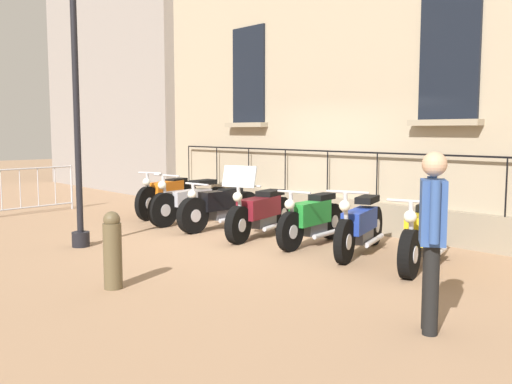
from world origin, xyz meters
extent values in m
plane|color=#9E7A5B|center=(0.00, 0.00, 0.00)|extent=(60.00, 60.00, 0.00)
cube|color=tan|center=(-2.29, 0.00, 3.17)|extent=(0.60, 11.23, 6.35)
cube|color=gray|center=(-1.91, 0.00, 0.29)|extent=(0.20, 11.23, 0.58)
cube|color=black|center=(-1.97, 2.47, 3.11)|extent=(0.06, 1.05, 2.13)
cube|color=gray|center=(-1.89, 2.47, 1.99)|extent=(0.24, 1.25, 0.10)
cube|color=black|center=(-1.97, -2.47, 3.11)|extent=(0.06, 1.05, 2.13)
cube|color=gray|center=(-1.89, -2.47, 1.99)|extent=(0.24, 1.25, 0.10)
cube|color=black|center=(-1.87, 0.00, 1.47)|extent=(0.03, 9.43, 0.03)
cylinder|color=black|center=(-1.87, -4.72, 1.02)|extent=(0.02, 0.02, 0.89)
cylinder|color=black|center=(-1.87, -3.54, 1.02)|extent=(0.02, 0.02, 0.89)
cylinder|color=black|center=(-1.87, -2.36, 1.02)|extent=(0.02, 0.02, 0.89)
cylinder|color=black|center=(-1.87, -1.18, 1.02)|extent=(0.02, 0.02, 0.89)
cylinder|color=black|center=(-1.87, 0.00, 1.02)|extent=(0.02, 0.02, 0.89)
cylinder|color=black|center=(-1.87, 1.18, 1.02)|extent=(0.02, 0.02, 0.89)
cylinder|color=black|center=(-1.87, 2.36, 1.02)|extent=(0.02, 0.02, 0.89)
cylinder|color=black|center=(-1.87, 3.54, 1.02)|extent=(0.02, 0.02, 0.89)
cylinder|color=black|center=(0.43, -2.92, 0.36)|extent=(0.70, 0.35, 0.71)
cylinder|color=silver|center=(0.43, -2.92, 0.36)|extent=(0.28, 0.21, 0.25)
cylinder|color=black|center=(-0.91, -3.43, 0.36)|extent=(0.70, 0.35, 0.71)
cylinder|color=silver|center=(-0.91, -3.43, 0.36)|extent=(0.28, 0.21, 0.25)
cube|color=orange|center=(-0.20, -3.16, 0.58)|extent=(0.97, 0.59, 0.37)
cube|color=#4C4C51|center=(-0.29, -3.19, 0.32)|extent=(0.60, 0.40, 0.25)
cube|color=black|center=(-0.55, -3.29, 0.75)|extent=(0.58, 0.41, 0.10)
cylinder|color=silver|center=(0.38, -2.94, 0.67)|extent=(0.17, 0.11, 0.64)
cylinder|color=silver|center=(0.33, -2.96, 0.99)|extent=(0.24, 0.56, 0.04)
sphere|color=white|center=(0.45, -2.91, 0.81)|extent=(0.16, 0.16, 0.16)
cylinder|color=silver|center=(-0.51, -3.12, 0.20)|extent=(0.82, 0.38, 0.08)
cylinder|color=black|center=(0.64, -1.97, 0.34)|extent=(0.69, 0.24, 0.67)
cylinder|color=silver|center=(0.64, -1.97, 0.34)|extent=(0.26, 0.19, 0.24)
cylinder|color=black|center=(-0.86, -2.20, 0.34)|extent=(0.69, 0.24, 0.67)
cylinder|color=silver|center=(-0.86, -2.20, 0.34)|extent=(0.26, 0.19, 0.24)
cube|color=#B2B2BC|center=(-0.06, -2.08, 0.52)|extent=(0.99, 0.46, 0.29)
cube|color=#4C4C51|center=(-0.16, -2.10, 0.30)|extent=(0.61, 0.34, 0.24)
cube|color=black|center=(-0.44, -2.14, 0.80)|extent=(0.57, 0.37, 0.10)
cylinder|color=silver|center=(0.59, -1.98, 0.67)|extent=(0.17, 0.08, 0.67)
cylinder|color=silver|center=(0.54, -1.99, 1.00)|extent=(0.14, 0.71, 0.04)
sphere|color=white|center=(0.66, -1.97, 0.82)|extent=(0.16, 0.16, 0.16)
cylinder|color=silver|center=(-0.37, -1.95, 0.19)|extent=(0.86, 0.21, 0.08)
cylinder|color=black|center=(0.60, -1.04, 0.33)|extent=(0.68, 0.22, 0.66)
cylinder|color=silver|center=(0.60, -1.04, 0.33)|extent=(0.25, 0.20, 0.23)
cylinder|color=black|center=(-0.78, -1.19, 0.33)|extent=(0.68, 0.22, 0.66)
cylinder|color=silver|center=(-0.78, -1.19, 0.33)|extent=(0.25, 0.20, 0.23)
cube|color=black|center=(-0.04, -1.11, 0.55)|extent=(0.82, 0.36, 0.36)
cube|color=#4C4C51|center=(-0.14, -1.12, 0.30)|extent=(0.50, 0.27, 0.23)
cube|color=black|center=(-0.37, -1.14, 0.70)|extent=(0.47, 0.29, 0.10)
cylinder|color=silver|center=(0.55, -1.05, 0.61)|extent=(0.16, 0.08, 0.57)
cylinder|color=silver|center=(0.50, -1.05, 0.90)|extent=(0.10, 0.61, 0.04)
sphere|color=white|center=(0.62, -1.04, 0.72)|extent=(0.16, 0.16, 0.16)
cylinder|color=silver|center=(-0.30, -0.99, 0.18)|extent=(0.72, 0.16, 0.08)
cylinder|color=black|center=(0.60, 0.24, 0.32)|extent=(0.64, 0.35, 0.63)
cylinder|color=silver|center=(0.60, 0.24, 0.32)|extent=(0.26, 0.23, 0.22)
cylinder|color=black|center=(-0.84, -0.25, 0.32)|extent=(0.64, 0.35, 0.63)
cylinder|color=silver|center=(-0.84, -0.25, 0.32)|extent=(0.26, 0.23, 0.22)
cube|color=maroon|center=(-0.08, 0.01, 0.52)|extent=(1.07, 0.65, 0.34)
cube|color=#4C4C51|center=(-0.17, -0.02, 0.28)|extent=(0.67, 0.45, 0.22)
cube|color=black|center=(-0.46, -0.12, 0.74)|extent=(0.64, 0.47, 0.10)
cylinder|color=silver|center=(0.55, 0.23, 0.64)|extent=(0.17, 0.11, 0.66)
cylinder|color=silver|center=(0.50, 0.21, 0.96)|extent=(0.28, 0.71, 0.04)
sphere|color=white|center=(0.61, 0.25, 0.78)|extent=(0.16, 0.16, 0.16)
cylinder|color=silver|center=(-0.42, 0.09, 0.17)|extent=(0.89, 0.38, 0.08)
cube|color=silver|center=(0.56, 0.23, 1.11)|extent=(0.31, 0.61, 0.36)
cylinder|color=black|center=(0.37, 1.23, 0.31)|extent=(0.63, 0.24, 0.62)
cylinder|color=silver|center=(0.37, 1.23, 0.31)|extent=(0.24, 0.18, 0.22)
cylinder|color=black|center=(-0.89, 0.98, 0.31)|extent=(0.63, 0.24, 0.62)
cylinder|color=silver|center=(-0.89, 0.98, 0.31)|extent=(0.24, 0.18, 0.22)
cube|color=#1E842D|center=(-0.21, 1.11, 0.53)|extent=(0.92, 0.44, 0.37)
cube|color=#4C4C51|center=(-0.31, 1.09, 0.28)|extent=(0.56, 0.32, 0.22)
cube|color=black|center=(-0.56, 1.04, 0.77)|extent=(0.53, 0.34, 0.10)
cylinder|color=silver|center=(0.32, 1.22, 0.61)|extent=(0.17, 0.09, 0.62)
cylinder|color=silver|center=(0.27, 1.21, 0.92)|extent=(0.15, 0.60, 0.04)
sphere|color=white|center=(0.39, 1.23, 0.74)|extent=(0.16, 0.16, 0.16)
cylinder|color=silver|center=(-0.51, 1.21, 0.17)|extent=(0.79, 0.24, 0.08)
cylinder|color=black|center=(0.39, 2.33, 0.32)|extent=(0.63, 0.35, 0.63)
cylinder|color=silver|center=(0.39, 2.33, 0.32)|extent=(0.26, 0.21, 0.22)
cylinder|color=black|center=(-1.03, 1.76, 0.32)|extent=(0.63, 0.35, 0.63)
cylinder|color=silver|center=(-1.03, 1.76, 0.32)|extent=(0.26, 0.21, 0.22)
cube|color=#1E389E|center=(-0.27, 2.07, 0.52)|extent=(1.02, 0.62, 0.32)
cube|color=#4C4C51|center=(-0.37, 2.03, 0.28)|extent=(0.63, 0.43, 0.22)
cube|color=black|center=(-0.64, 1.92, 0.79)|extent=(0.60, 0.44, 0.10)
cylinder|color=silver|center=(0.35, 2.31, 0.66)|extent=(0.17, 0.11, 0.70)
cylinder|color=silver|center=(0.30, 2.30, 1.01)|extent=(0.26, 0.58, 0.04)
sphere|color=white|center=(0.41, 2.34, 0.83)|extent=(0.16, 0.16, 0.16)
cylinder|color=silver|center=(-0.60, 2.10, 0.17)|extent=(0.85, 0.40, 0.08)
cylinder|color=black|center=(0.41, 3.40, 0.31)|extent=(0.64, 0.34, 0.63)
cylinder|color=silver|center=(0.41, 3.40, 0.31)|extent=(0.26, 0.23, 0.22)
cylinder|color=black|center=(-0.98, 2.92, 0.31)|extent=(0.64, 0.34, 0.63)
cylinder|color=silver|center=(-0.98, 2.92, 0.31)|extent=(0.26, 0.23, 0.22)
cube|color=gold|center=(-0.24, 3.18, 0.54)|extent=(0.89, 0.56, 0.38)
cube|color=#4C4C51|center=(-0.33, 3.14, 0.28)|extent=(0.55, 0.39, 0.22)
cube|color=black|center=(-0.56, 3.06, 0.79)|extent=(0.53, 0.41, 0.10)
cylinder|color=silver|center=(0.36, 3.38, 0.64)|extent=(0.17, 0.11, 0.67)
cylinder|color=silver|center=(0.31, 3.37, 0.97)|extent=(0.25, 0.64, 0.04)
sphere|color=white|center=(0.43, 3.41, 0.79)|extent=(0.16, 0.16, 0.16)
cylinder|color=silver|center=(-0.54, 3.25, 0.17)|extent=(0.74, 0.32, 0.08)
cylinder|color=black|center=(2.65, -1.26, 0.12)|extent=(0.28, 0.28, 0.24)
cylinder|color=black|center=(2.65, -1.26, 2.19)|extent=(0.10, 0.10, 4.38)
cylinder|color=#B7B7BF|center=(0.86, -5.67, 0.53)|extent=(0.05, 0.05, 1.05)
cylinder|color=#B7B7BF|center=(1.92, -5.51, 1.02)|extent=(2.12, 0.37, 0.04)
cylinder|color=#B7B7BF|center=(1.92, -5.51, 0.15)|extent=(2.12, 0.37, 0.04)
cylinder|color=#B7B7BF|center=(1.28, -5.61, 0.60)|extent=(0.02, 0.02, 0.87)
cylinder|color=#B7B7BF|center=(1.70, -5.54, 0.60)|extent=(0.02, 0.02, 0.87)
cylinder|color=#B7B7BF|center=(2.13, -5.47, 0.60)|extent=(0.02, 0.02, 0.87)
cylinder|color=#B7B7BF|center=(2.55, -5.41, 0.60)|extent=(0.02, 0.02, 0.87)
cylinder|color=brown|center=(3.43, 1.35, 0.39)|extent=(0.22, 0.22, 0.78)
sphere|color=brown|center=(3.43, 1.35, 0.83)|extent=(0.20, 0.20, 0.20)
cylinder|color=black|center=(1.86, 4.59, 0.42)|extent=(0.14, 0.14, 0.83)
cylinder|color=black|center=(1.99, 4.68, 0.42)|extent=(0.14, 0.14, 0.83)
cube|color=#2D4C8C|center=(1.93, 4.63, 1.13)|extent=(0.42, 0.39, 0.59)
sphere|color=tan|center=(1.93, 4.63, 1.56)|extent=(0.23, 0.23, 0.23)
cylinder|color=#2D4C8C|center=(1.75, 4.51, 1.16)|extent=(0.09, 0.09, 0.56)
cylinder|color=#2D4C8C|center=(2.11, 4.76, 1.16)|extent=(0.09, 0.09, 0.56)
cube|color=gray|center=(-3.39, -9.33, 3.38)|extent=(3.39, 7.66, 6.75)
camera|label=1|loc=(6.56, 7.45, 1.86)|focal=40.28mm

